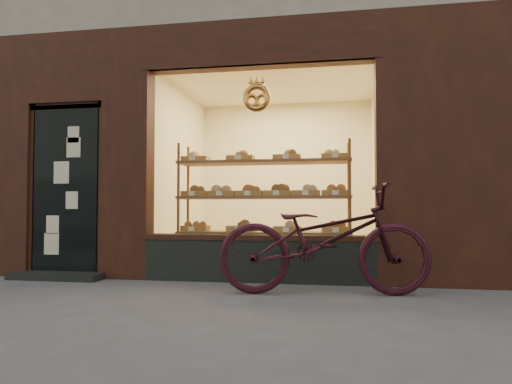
# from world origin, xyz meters

# --- Properties ---
(ground) EXTENTS (90.00, 90.00, 0.00)m
(ground) POSITION_xyz_m (0.00, 0.00, 0.00)
(ground) COLOR #4B4B4B
(display_shelf) EXTENTS (2.20, 0.45, 1.70)m
(display_shelf) POSITION_xyz_m (0.45, 2.55, 0.87)
(display_shelf) COLOR brown
(display_shelf) RESTS_ON ground
(bicycle) EXTENTS (2.17, 0.94, 1.10)m
(bicycle) POSITION_xyz_m (1.23, 1.44, 0.55)
(bicycle) COLOR black
(bicycle) RESTS_ON ground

